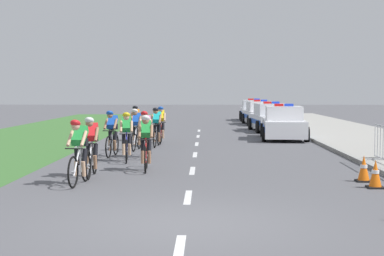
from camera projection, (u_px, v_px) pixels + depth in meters
ground_plane at (184, 223)px, 9.75m from camera, size 160.00×160.00×0.00m
sidewalk_slab at (383, 144)px, 23.54m from camera, size 5.09×60.00×0.12m
kerb_edge at (321, 144)px, 23.59m from camera, size 0.16×60.00×0.13m
grass_verge at (5, 144)px, 23.89m from camera, size 7.00×60.00×0.01m
lane_markings_centre at (195, 155)px, 20.09m from camera, size 0.14×25.60×0.01m
cyclist_lead at (79, 151)px, 13.63m from camera, size 0.44×1.72×1.56m
cyclist_second at (91, 146)px, 14.88m from camera, size 0.42×1.72×1.56m
cyclist_third at (146, 142)px, 16.00m from camera, size 0.44×1.72×1.56m
cyclist_fourth at (126, 136)px, 18.10m from camera, size 0.45×1.72×1.56m
cyclist_fifth at (112, 133)px, 19.48m from camera, size 0.44×1.72×1.56m
cyclist_sixth at (145, 133)px, 19.25m from camera, size 0.42×1.72×1.56m
cyclist_seventh at (136, 129)px, 21.48m from camera, size 0.44×1.72×1.56m
cyclist_eighth at (157, 127)px, 22.88m from camera, size 0.44×1.72×1.56m
cyclist_ninth at (161, 124)px, 24.41m from camera, size 0.43×1.72×1.56m
cyclist_tenth at (136, 123)px, 25.60m from camera, size 0.42×1.72×1.56m
police_car_nearest at (284, 124)px, 26.45m from camera, size 2.23×4.51×1.59m
police_car_second at (271, 119)px, 31.56m from camera, size 2.23×4.51×1.59m
police_car_third at (260, 114)px, 37.78m from camera, size 2.18×4.49×1.59m
police_car_furthest at (254, 111)px, 42.91m from camera, size 2.08×4.44×1.59m
traffic_cone_mid at (375, 174)px, 13.21m from camera, size 0.36×0.36×0.64m
traffic_cone_far at (364, 169)px, 14.14m from camera, size 0.36×0.36×0.64m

